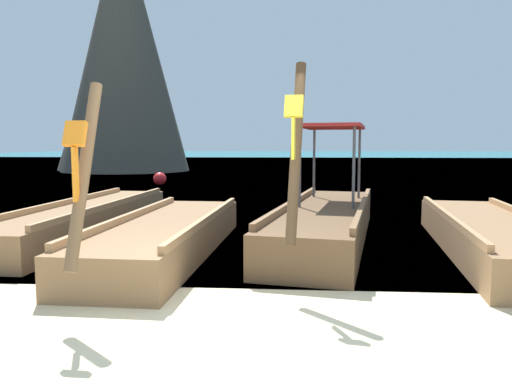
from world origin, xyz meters
The scene contains 8 objects.
ground centered at (0.00, 0.00, 0.00)m, with size 120.00×120.00×0.00m, color beige.
sea_water centered at (0.00, 61.11, 0.00)m, with size 120.00×120.00×0.00m, color #147A89.
longtail_boat_red_ribbon centered at (-3.29, 4.38, 0.28)m, with size 1.32×6.80×2.77m.
longtail_boat_orange_ribbon centered at (-1.35, 2.88, 0.27)m, with size 1.54×5.70×2.30m.
longtail_boat_yellow_ribbon centered at (1.17, 4.11, 0.36)m, with size 2.40×6.39×2.62m.
longtail_boat_pink_ribbon centered at (3.62, 3.22, 0.27)m, with size 2.03×5.82×2.28m.
karst_rock centered at (-10.29, 26.30, 7.61)m, with size 8.84×8.02×15.97m.
mooring_buoy_near centered at (-4.86, 15.26, 0.27)m, with size 0.54×0.54×0.54m.
Camera 1 is at (0.54, -4.38, 1.67)m, focal length 34.04 mm.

